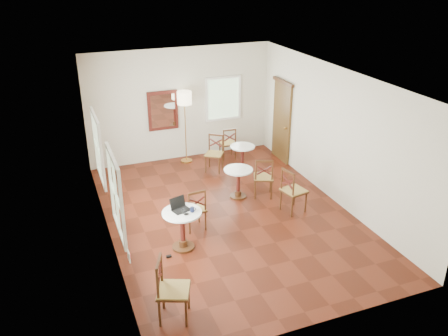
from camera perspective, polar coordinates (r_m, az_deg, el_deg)
name	(u,v)px	position (r m, az deg, el deg)	size (l,w,h in m)	color
ground	(229,216)	(10.13, 0.61, -5.82)	(7.00, 7.00, 0.00)	#501B0D
room_shell	(222,129)	(9.54, -0.28, 4.76)	(5.02, 7.02, 3.01)	beige
cafe_table_near	(182,226)	(8.87, -5.07, -7.01)	(0.74, 0.74, 0.79)	#462611
cafe_table_mid	(238,180)	(10.70, 1.74, -1.45)	(0.66, 0.66, 0.70)	#462611
cafe_table_back	(242,155)	(12.07, 2.24, 1.55)	(0.64, 0.64, 0.67)	#462611
chair_near_a	(195,209)	(9.47, -3.59, -4.98)	(0.45, 0.45, 0.92)	#462611
chair_near_b	(172,290)	(7.31, -6.38, -14.48)	(0.63, 0.63, 1.05)	#462611
chair_mid_a	(263,177)	(10.75, 4.82, -1.11)	(0.59, 0.59, 0.97)	#462611
chair_mid_b	(293,191)	(10.17, 8.38, -2.73)	(0.55, 0.55, 1.02)	#462611
chair_back_a	(228,143)	(12.78, 0.47, 3.05)	(0.43, 0.43, 0.90)	#462611
chair_back_b	(214,153)	(12.04, -1.17, 1.79)	(0.61, 0.61, 0.95)	#462611
floor_lamp	(185,103)	(12.24, -4.82, 7.90)	(0.38, 0.38, 1.94)	#BF8C3F
laptop	(180,207)	(8.77, -5.41, -4.72)	(0.38, 0.35, 0.23)	black
mouse	(186,214)	(8.60, -4.62, -5.60)	(0.10, 0.06, 0.04)	black
navy_mug	(192,210)	(8.69, -3.86, -5.06)	(0.12, 0.08, 0.09)	black
water_glass	(183,211)	(8.63, -4.96, -5.27)	(0.06, 0.06, 0.10)	white
power_adapter	(169,256)	(8.89, -6.73, -10.62)	(0.10, 0.06, 0.04)	black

